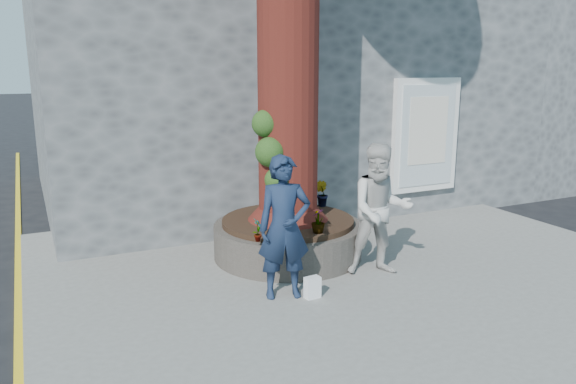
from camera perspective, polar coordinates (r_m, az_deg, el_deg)
name	(u,v)px	position (r m, az deg, el deg)	size (l,w,h in m)	color
ground	(299,325)	(6.94, 1.09, -13.32)	(120.00, 120.00, 0.00)	black
pavement	(360,273)	(8.39, 7.32, -8.18)	(9.00, 8.00, 0.12)	slate
yellow_line	(19,340)	(7.26, -25.66, -13.42)	(0.10, 30.00, 0.01)	yellow
stone_shop	(260,60)	(13.81, -2.89, 13.29)	(10.30, 8.30, 6.30)	#4D4F52
neighbour_shop	(507,66)	(18.42, 21.32, 11.86)	(6.00, 8.00, 6.00)	#4D4F52
planter	(288,238)	(8.78, -0.01, -4.67)	(2.30, 2.30, 0.60)	black
man	(284,227)	(7.10, -0.38, -3.62)	(0.67, 0.44, 1.85)	#15223B
woman	(381,210)	(8.00, 9.38, -1.80)	(0.91, 0.71, 1.88)	beige
shopping_bag	(312,287)	(7.31, 2.50, -9.66)	(0.20, 0.12, 0.28)	white
plant_a	(258,230)	(7.57, -3.09, -3.86)	(0.17, 0.12, 0.32)	gray
plant_b	(321,194)	(9.43, 3.41, -0.18)	(0.23, 0.23, 0.42)	gray
plant_c	(318,221)	(7.95, 3.09, -2.96)	(0.19, 0.19, 0.35)	gray
plant_d	(311,192)	(9.76, 2.38, 0.04)	(0.31, 0.28, 0.34)	gray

